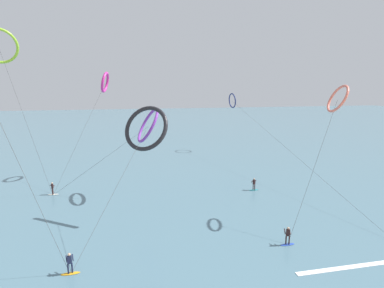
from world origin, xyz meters
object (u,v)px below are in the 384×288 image
(surfer_teal, at_px, (254,185))
(kite_navy, at_px, (233,101))
(surfer_ivory, at_px, (53,189))
(kite_coral, at_px, (338,99))
(kite_violet, at_px, (148,125))
(kite_charcoal, at_px, (146,128))
(surfer_cobalt, at_px, (288,237))
(kite_magenta, at_px, (105,82))
(surfer_amber, at_px, (70,265))

(surfer_teal, distance_m, kite_navy, 29.74)
(surfer_ivory, height_order, kite_coral, kite_coral)
(surfer_ivory, height_order, surfer_teal, same)
(kite_violet, height_order, kite_coral, kite_coral)
(surfer_teal, height_order, kite_charcoal, kite_charcoal)
(kite_violet, xyz_separation_m, kite_navy, (21.22, 25.78, 1.88))
(surfer_cobalt, bearing_deg, surfer_teal, -84.29)
(surfer_cobalt, bearing_deg, kite_magenta, -39.98)
(kite_violet, bearing_deg, surfer_cobalt, 26.92)
(surfer_amber, relative_size, kite_violet, 0.12)
(surfer_teal, relative_size, kite_magenta, 0.10)
(surfer_ivory, distance_m, surfer_amber, 19.88)
(surfer_ivory, height_order, kite_magenta, kite_magenta)
(surfer_teal, xyz_separation_m, kite_charcoal, (-15.09, -5.76, 9.05))
(surfer_cobalt, relative_size, surfer_teal, 1.00)
(kite_charcoal, relative_size, kite_coral, 0.85)
(surfer_amber, height_order, kite_magenta, kite_magenta)
(kite_charcoal, bearing_deg, kite_magenta, 140.32)
(surfer_teal, xyz_separation_m, kite_coral, (3.91, -10.36, 12.05))
(surfer_amber, relative_size, kite_magenta, 0.10)
(surfer_cobalt, height_order, kite_navy, kite_navy)
(surfer_teal, bearing_deg, kite_coral, 176.49)
(kite_violet, bearing_deg, kite_navy, 133.46)
(kite_navy, bearing_deg, kite_charcoal, 141.04)
(surfer_ivory, distance_m, kite_coral, 36.05)
(surfer_amber, distance_m, kite_violet, 19.61)
(kite_navy, bearing_deg, kite_violet, 135.58)
(surfer_cobalt, distance_m, kite_charcoal, 17.16)
(surfer_ivory, bearing_deg, surfer_cobalt, 52.69)
(surfer_amber, relative_size, kite_navy, 0.04)
(surfer_cobalt, xyz_separation_m, kite_coral, (7.44, 4.31, 12.05))
(surfer_teal, bearing_deg, kite_magenta, 33.79)
(surfer_teal, distance_m, kite_charcoal, 18.51)
(surfer_teal, relative_size, kite_navy, 0.04)
(kite_coral, bearing_deg, surfer_cobalt, -48.37)
(kite_charcoal, height_order, kite_navy, kite_navy)
(surfer_ivory, bearing_deg, kite_navy, 126.18)
(surfer_teal, bearing_deg, surfer_ivory, 56.10)
(surfer_cobalt, distance_m, surfer_ivory, 30.04)
(surfer_amber, bearing_deg, surfer_ivory, -89.91)
(surfer_teal, xyz_separation_m, kite_magenta, (-19.53, 12.22, 14.00))
(kite_coral, distance_m, kite_magenta, 32.60)
(surfer_amber, xyz_separation_m, kite_charcoal, (6.76, 8.99, 9.05))
(surfer_cobalt, height_order, kite_violet, kite_violet)
(surfer_ivory, height_order, kite_violet, kite_violet)
(kite_charcoal, bearing_deg, surfer_teal, 57.32)
(kite_charcoal, xyz_separation_m, kite_violet, (0.86, 6.96, -0.54))
(surfer_teal, height_order, kite_violet, kite_violet)
(kite_charcoal, xyz_separation_m, kite_coral, (18.99, -4.60, 3.00))
(surfer_ivory, xyz_separation_m, kite_violet, (12.39, -3.36, 8.51))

